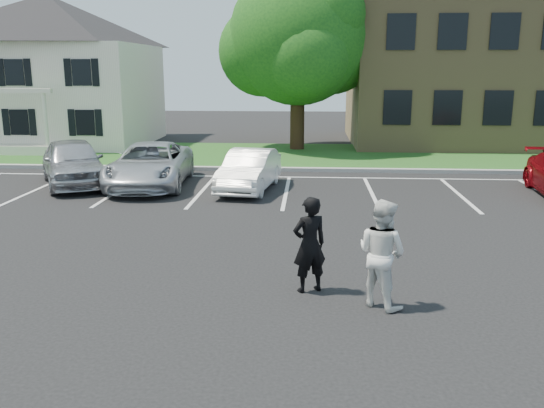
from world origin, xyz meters
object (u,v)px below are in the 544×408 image
at_px(man_black_suit, 309,245).
at_px(car_silver_west, 73,162).
at_px(car_silver_minivan, 150,165).
at_px(tree, 300,39).
at_px(house, 52,71).
at_px(car_white_sedan, 249,170).
at_px(man_white_shirt, 382,253).

bearing_deg(man_black_suit, car_silver_west, -74.16).
bearing_deg(car_silver_minivan, tree, 58.00).
bearing_deg(car_silver_west, house, 88.09).
bearing_deg(car_white_sedan, house, 142.80).
relative_size(house, car_white_sedan, 2.55).
distance_m(car_silver_minivan, car_white_sedan, 3.51).
xyz_separation_m(tree, man_white_shirt, (1.81, -19.34, -4.42)).
height_order(house, man_black_suit, house).
distance_m(car_silver_west, car_silver_minivan, 2.73).
height_order(man_black_suit, car_white_sedan, man_black_suit).
height_order(tree, car_white_sedan, tree).
bearing_deg(car_white_sedan, man_white_shirt, -63.50).
xyz_separation_m(house, car_silver_minivan, (8.27, -11.22, -3.09)).
xyz_separation_m(tree, man_black_suit, (0.59, -18.78, -4.46)).
xyz_separation_m(man_black_suit, man_white_shirt, (1.22, -0.56, 0.05)).
relative_size(house, car_silver_west, 2.18).
relative_size(tree, man_white_shirt, 4.72).
height_order(tree, man_white_shirt, tree).
bearing_deg(car_silver_west, car_white_sedan, -32.37).
height_order(house, car_white_sedan, house).
bearing_deg(car_silver_west, man_white_shirt, -74.58).
height_order(man_white_shirt, car_silver_west, man_white_shirt).
relative_size(house, car_silver_minivan, 1.94).
distance_m(man_white_shirt, car_silver_west, 13.71).
bearing_deg(car_silver_west, tree, 22.66).
relative_size(man_white_shirt, car_silver_west, 0.39).
bearing_deg(tree, man_white_shirt, -84.66).
bearing_deg(house, car_silver_west, -63.70).
xyz_separation_m(man_black_suit, car_silver_minivan, (-5.51, 9.35, -0.15)).
distance_m(tree, car_white_sedan, 11.01).
bearing_deg(man_white_shirt, car_white_sedan, -28.60).
bearing_deg(man_white_shirt, man_black_suit, 17.95).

